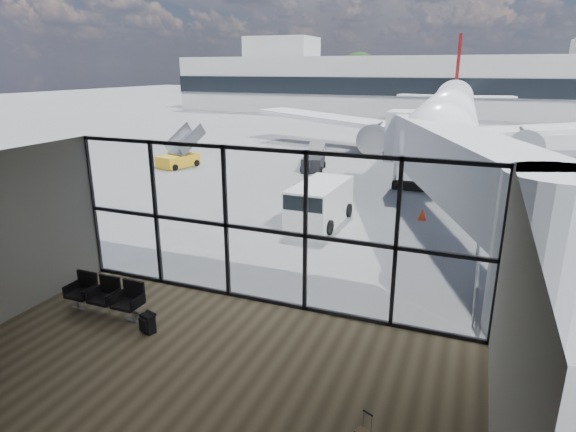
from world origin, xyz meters
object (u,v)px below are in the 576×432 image
Objects in this scene: seating_row at (107,294)px; belt_loader at (314,162)px; backpack at (148,323)px; mobile_stairs at (179,159)px; airliner at (450,113)px; service_van at (319,203)px.

seating_row is 0.65× the size of belt_loader.
backpack is 0.16× the size of mobile_stairs.
seating_row is 0.06× the size of airliner.
airliner is 9.30× the size of service_van.
seating_row is at bearing -104.69° from service_van.
seating_row is 20.63m from mobile_stairs.
mobile_stairs is (-12.78, 8.36, -0.37)m from service_van.
mobile_stairs is (-11.55, 18.56, 0.28)m from backpack.
mobile_stairs is (-16.46, -13.57, -2.47)m from airliner.
belt_loader is at bearing 29.79° from mobile_stairs.
belt_loader reaches higher than seating_row.
seating_row is at bearing -46.78° from mobile_stairs.
airliner reaches higher than belt_loader.
service_van reaches higher than seating_row.
mobile_stairs is at bearing 139.86° from backpack.
service_van is 1.18× the size of mobile_stairs.
service_van is 1.14× the size of belt_loader.
airliner is 22.34m from service_van.
belt_loader is at bearing -126.33° from airliner.
seating_row is at bearing -177.30° from backpack.
seating_row is 20.54m from belt_loader.
service_van reaches higher than backpack.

